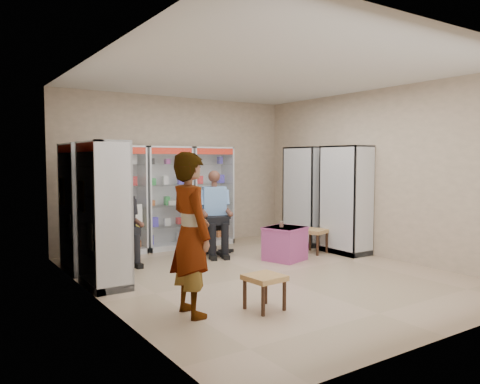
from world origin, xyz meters
TOP-DOWN VIEW (x-y plane):
  - floor at (0.00, 0.00)m, footprint 6.00×6.00m
  - room_shell at (0.00, 0.00)m, footprint 5.02×6.02m
  - cabinet_back_left at (-1.30, 2.73)m, footprint 0.90×0.50m
  - cabinet_back_mid at (-0.35, 2.73)m, footprint 0.90×0.50m
  - cabinet_back_right at (0.60, 2.73)m, footprint 0.90×0.50m
  - cabinet_right_far at (2.23, 1.60)m, footprint 0.90×0.50m
  - cabinet_right_near at (2.23, 0.50)m, footprint 0.90×0.50m
  - cabinet_left_far at (-2.23, 1.80)m, footprint 0.90×0.50m
  - cabinet_left_near at (-2.23, 0.70)m, footprint 0.90×0.50m
  - wooden_chair at (-1.55, 2.00)m, footprint 0.42×0.42m
  - seated_customer at (-1.55, 1.95)m, footprint 0.44×0.60m
  - office_chair at (0.13, 1.80)m, footprint 0.79×0.79m
  - seated_shopkeeper at (0.13, 1.75)m, footprint 0.67×0.78m
  - pink_trunk at (0.90, 0.64)m, footprint 0.75×0.74m
  - tea_glass at (0.84, 0.67)m, footprint 0.07×0.07m
  - woven_stool_a at (1.75, 0.83)m, footprint 0.56×0.56m
  - woven_stool_b at (-1.00, -1.32)m, footprint 0.44×0.44m
  - standing_man at (-1.79, -1.00)m, footprint 0.45×0.68m

SIDE VIEW (x-z plane):
  - floor at x=0.00m, z-range 0.00..0.00m
  - woven_stool_b at x=-1.00m, z-range 0.00..0.41m
  - woven_stool_a at x=1.75m, z-range 0.00..0.45m
  - pink_trunk at x=0.90m, z-range 0.00..0.58m
  - wooden_chair at x=-1.55m, z-range 0.00..0.94m
  - office_chair at x=0.13m, z-range 0.00..1.14m
  - tea_glass at x=0.84m, z-range 0.58..0.69m
  - seated_customer at x=-1.55m, z-range 0.00..1.34m
  - seated_shopkeeper at x=0.13m, z-range 0.00..1.45m
  - standing_man at x=-1.79m, z-range 0.00..1.83m
  - cabinet_back_left at x=-1.30m, z-range 0.00..2.00m
  - cabinet_back_mid at x=-0.35m, z-range 0.00..2.00m
  - cabinet_back_right at x=0.60m, z-range 0.00..2.00m
  - cabinet_right_far at x=2.23m, z-range 0.00..2.00m
  - cabinet_right_near at x=2.23m, z-range 0.00..2.00m
  - cabinet_left_far at x=-2.23m, z-range 0.00..2.00m
  - cabinet_left_near at x=-2.23m, z-range 0.00..2.00m
  - room_shell at x=0.00m, z-range 0.46..3.47m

